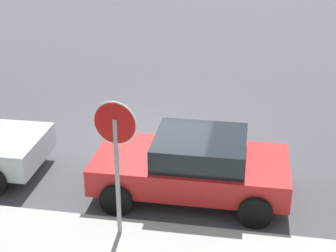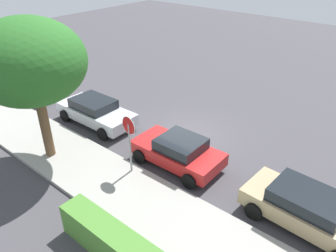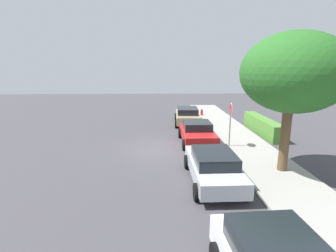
{
  "view_description": "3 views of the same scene",
  "coord_description": "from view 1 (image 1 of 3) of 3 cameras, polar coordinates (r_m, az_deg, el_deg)",
  "views": [
    {
      "loc": [
        -2.23,
        11.28,
        5.68
      ],
      "look_at": [
        -0.36,
        0.67,
        0.78
      ],
      "focal_mm": 55.0,
      "sensor_mm": 36.0,
      "label": 1
    },
    {
      "loc": [
        -8.15,
        11.33,
        8.42
      ],
      "look_at": [
        -0.07,
        1.6,
        1.23
      ],
      "focal_mm": 35.0,
      "sensor_mm": 36.0,
      "label": 2
    },
    {
      "loc": [
        14.39,
        -0.11,
        4.72
      ],
      "look_at": [
        -0.81,
        0.42,
        1.18
      ],
      "focal_mm": 28.0,
      "sensor_mm": 36.0,
      "label": 3
    }
  ],
  "objects": [
    {
      "name": "stop_sign",
      "position": [
        8.56,
        -5.78,
        -2.46
      ],
      "size": [
        0.76,
        0.1,
        2.65
      ],
      "color": "gray",
      "rests_on": "ground_plane"
    },
    {
      "name": "ground_plane",
      "position": [
        12.82,
        -1.08,
        -1.82
      ],
      "size": [
        60.0,
        60.0,
        0.0
      ],
      "primitive_type": "plane",
      "color": "#423F44"
    },
    {
      "name": "parked_car_red",
      "position": [
        10.38,
        2.79,
        -4.31
      ],
      "size": [
        3.9,
        2.11,
        1.32
      ],
      "color": "red",
      "rests_on": "ground_plane"
    }
  ]
}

